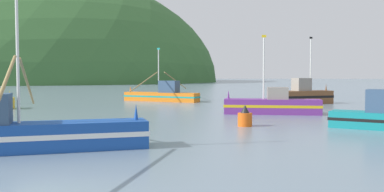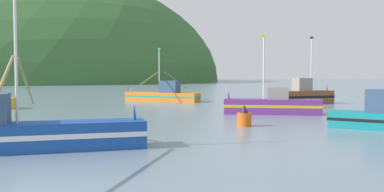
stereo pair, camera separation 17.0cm
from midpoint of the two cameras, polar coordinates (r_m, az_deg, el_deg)
hill_mid_right at (r=233.61m, az=-23.91°, el=1.91°), size 103.42×82.73×96.52m
hill_far_left at (r=205.61m, az=-24.50°, el=1.79°), size 191.48×153.19×100.94m
fishing_boat_orange at (r=49.76m, az=-4.13°, el=0.15°), size 9.48×12.16×6.29m
fishing_boat_purple at (r=34.34m, az=10.67°, el=-1.20°), size 7.72×2.08×6.32m
fishing_boat_blue at (r=18.75m, az=-23.37°, el=-4.52°), size 10.41×15.12×7.45m
fishing_boat_brown at (r=47.02m, az=14.78°, el=0.10°), size 6.43×4.44×7.22m
channel_buoy at (r=26.05m, az=6.98°, el=-2.92°), size 0.88×0.88×1.32m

